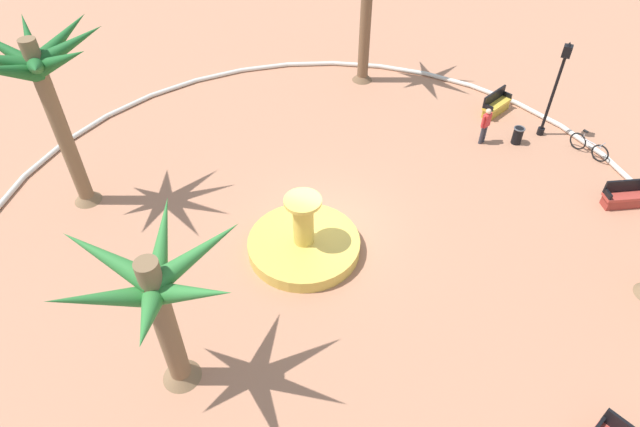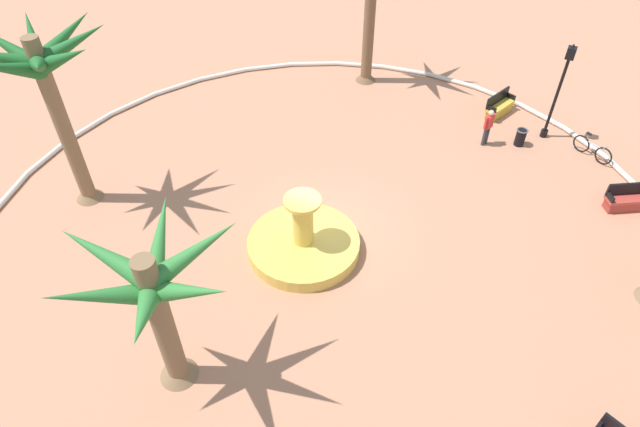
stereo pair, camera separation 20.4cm
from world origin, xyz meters
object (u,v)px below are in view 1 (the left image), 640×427
bench_east (625,197)px  bicycle_red_frame (589,147)px  palm_tree_near_fountain (158,297)px  fountain (304,243)px  person_cyclist_helmet (485,124)px  trash_bin (518,135)px  bench_west (496,106)px  palm_tree_mid_plaza (43,81)px  lamppost (557,83)px

bench_east → bicycle_red_frame: bench_east is taller
palm_tree_near_fountain → fountain: bearing=-99.4°
bicycle_red_frame → person_cyclist_helmet: size_ratio=0.95×
bench_east → trash_bin: bench_east is taller
bench_west → palm_tree_mid_plaza: bearing=44.6°
palm_tree_mid_plaza → bicycle_red_frame: (-16.19, -10.51, -4.44)m
bench_west → person_cyclist_helmet: person_cyclist_helmet is taller
trash_bin → person_cyclist_helmet: (1.29, 0.57, 0.51)m
palm_tree_near_fountain → palm_tree_mid_plaza: palm_tree_mid_plaza is taller
bench_west → lamppost: lamppost is taller
fountain → bench_west: fountain is taller
bench_east → person_cyclist_helmet: (5.44, -1.73, 0.55)m
person_cyclist_helmet → bench_west: bearing=-90.7°
palm_tree_near_fountain → palm_tree_mid_plaza: 8.69m
bicycle_red_frame → lamppost: bearing=-20.1°
lamppost → bicycle_red_frame: (-1.89, 0.69, -2.02)m
lamppost → trash_bin: 2.42m
fountain → palm_tree_mid_plaza: bearing=7.2°
fountain → bicycle_red_frame: bearing=-130.1°
fountain → bench_east: (-9.42, -6.80, 0.03)m
palm_tree_mid_plaza → trash_bin: (-13.48, -10.14, -4.44)m
bench_east → trash_bin: 4.74m
bench_west → bicycle_red_frame: bearing=158.6°
palm_tree_mid_plaza → bench_west: palm_tree_mid_plaza is taller
lamppost → fountain: bearing=59.1°
trash_bin → bench_west: bearing=-56.8°
trash_bin → palm_tree_near_fountain: bearing=67.1°
palm_tree_near_fountain → bench_west: size_ratio=2.87×
bicycle_red_frame → person_cyclist_helmet: person_cyclist_helmet is taller
lamppost → trash_bin: lamppost is taller
fountain → trash_bin: bearing=-120.1°
lamppost → person_cyclist_helmet: (2.11, 1.64, -1.51)m
fountain → bench_east: fountain is taller
trash_bin → lamppost: bearing=-127.5°
trash_bin → bicycle_red_frame: bearing=-172.2°
bicycle_red_frame → palm_tree_near_fountain: bearing=59.3°
bench_west → lamppost: 3.05m
palm_tree_mid_plaza → person_cyclist_helmet: 15.99m
trash_bin → bicycle_red_frame: 2.73m
palm_tree_near_fountain → bench_west: bearing=-106.6°
fountain → palm_tree_mid_plaza: palm_tree_mid_plaza is taller
palm_tree_mid_plaza → bench_west: (-12.22, -12.07, -4.48)m
fountain → palm_tree_near_fountain: (0.91, 5.51, 3.04)m
trash_bin → palm_tree_mid_plaza: bearing=36.9°
palm_tree_near_fountain → palm_tree_mid_plaza: bearing=-31.5°
palm_tree_near_fountain → person_cyclist_helmet: palm_tree_near_fountain is taller
bench_west → bicycle_red_frame: (-3.97, 1.56, 0.04)m
bench_east → trash_bin: (4.15, -2.30, 0.04)m
bench_east → lamppost: size_ratio=0.40×
bench_east → bench_west: size_ratio=0.97×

